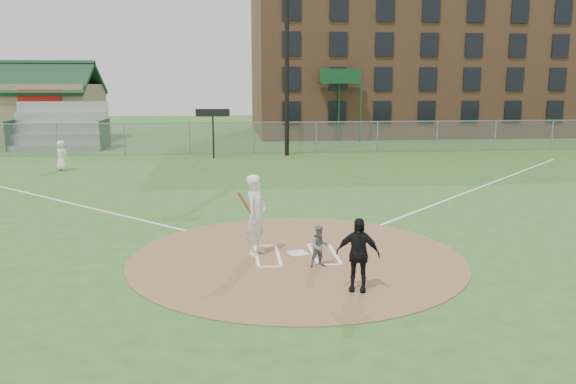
{
  "coord_description": "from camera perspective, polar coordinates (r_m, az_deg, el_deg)",
  "views": [
    {
      "loc": [
        -1.69,
        -13.49,
        4.25
      ],
      "look_at": [
        0.0,
        2.0,
        1.3
      ],
      "focal_mm": 35.0,
      "sensor_mm": 36.0,
      "label": 1
    }
  ],
  "objects": [
    {
      "name": "umpire",
      "position": [
        11.83,
        7.1,
        -6.3
      ],
      "size": [
        0.99,
        0.65,
        1.57
      ],
      "primitive_type": "imported",
      "rotation": [
        0.0,
        0.0,
        -0.32
      ],
      "color": "black",
      "rests_on": "dirt_circle"
    },
    {
      "name": "outfield_fence",
      "position": [
        35.68,
        -3.49,
        5.5
      ],
      "size": [
        56.08,
        0.08,
        2.03
      ],
      "color": "slate",
      "rests_on": "ground"
    },
    {
      "name": "bleachers",
      "position": [
        41.36,
        -22.21,
        6.24
      ],
      "size": [
        6.08,
        3.2,
        3.2
      ],
      "color": "#B7BABF",
      "rests_on": "ground"
    },
    {
      "name": "catcher",
      "position": [
        13.36,
        3.27,
        -5.53
      ],
      "size": [
        0.55,
        0.47,
        0.99
      ],
      "primitive_type": "imported",
      "rotation": [
        0.0,
        0.0,
        0.21
      ],
      "color": "slate",
      "rests_on": "dirt_circle"
    },
    {
      "name": "ground",
      "position": [
        14.25,
        0.88,
        -6.64
      ],
      "size": [
        140.0,
        140.0,
        0.0
      ],
      "primitive_type": "plane",
      "color": "#2D5D20",
      "rests_on": "ground"
    },
    {
      "name": "scoreboard_sign",
      "position": [
        33.75,
        -7.65,
        7.46
      ],
      "size": [
        2.0,
        0.1,
        2.93
      ],
      "color": "black",
      "rests_on": "ground"
    },
    {
      "name": "foul_line_first",
      "position": [
        25.26,
        18.92,
        0.46
      ],
      "size": [
        17.04,
        17.04,
        0.01
      ],
      "primitive_type": "cube",
      "rotation": [
        0.0,
        0.0,
        -0.79
      ],
      "color": "white",
      "rests_on": "ground"
    },
    {
      "name": "foul_line_third",
      "position": [
        24.03,
        -23.82,
        -0.38
      ],
      "size": [
        17.04,
        17.04,
        0.01
      ],
      "primitive_type": "cube",
      "rotation": [
        0.0,
        0.0,
        0.79
      ],
      "color": "white",
      "rests_on": "ground"
    },
    {
      "name": "ondeck_player",
      "position": [
        30.87,
        -22.0,
        3.46
      ],
      "size": [
        0.9,
        0.84,
        1.54
      ],
      "primitive_type": "imported",
      "rotation": [
        0.0,
        0.0,
        2.51
      ],
      "color": "silver",
      "rests_on": "ground"
    },
    {
      "name": "batter_at_plate",
      "position": [
        14.19,
        -3.26,
        -2.34
      ],
      "size": [
        0.91,
        1.1,
        2.05
      ],
      "color": "white",
      "rests_on": "dirt_circle"
    },
    {
      "name": "batters_boxes",
      "position": [
        14.38,
        0.8,
        -6.37
      ],
      "size": [
        2.08,
        1.88,
        0.01
      ],
      "color": "white",
      "rests_on": "dirt_circle"
    },
    {
      "name": "light_pole",
      "position": [
        34.77,
        -0.11,
        14.61
      ],
      "size": [
        1.2,
        0.3,
        12.22
      ],
      "color": "black",
      "rests_on": "ground"
    },
    {
      "name": "clubhouse",
      "position": [
        49.3,
        -25.76,
        7.5
      ],
      "size": [
        12.2,
        8.71,
        6.23
      ],
      "color": "gray",
      "rests_on": "ground"
    },
    {
      "name": "brick_warehouse",
      "position": [
        54.51,
        13.12,
        13.86
      ],
      "size": [
        30.0,
        17.17,
        15.0
      ],
      "color": "brown",
      "rests_on": "ground"
    },
    {
      "name": "home_plate",
      "position": [
        14.45,
        1.02,
        -6.23
      ],
      "size": [
        0.57,
        0.57,
        0.03
      ],
      "primitive_type": "cube",
      "rotation": [
        0.0,
        0.0,
        0.29
      ],
      "color": "silver",
      "rests_on": "dirt_circle"
    },
    {
      "name": "dirt_circle",
      "position": [
        14.24,
        0.88,
        -6.6
      ],
      "size": [
        8.4,
        8.4,
        0.02
      ],
      "primitive_type": "cylinder",
      "color": "olive",
      "rests_on": "ground"
    }
  ]
}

